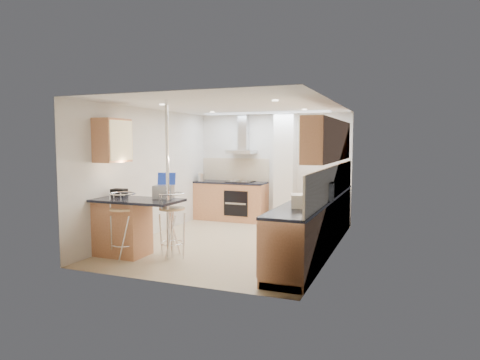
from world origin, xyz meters
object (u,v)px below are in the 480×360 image
at_px(microwave, 322,191).
at_px(bar_stool_near, 124,226).
at_px(bread_bin, 301,201).
at_px(bar_stool_end, 172,225).
at_px(laptop, 163,192).

height_order(microwave, bar_stool_near, microwave).
bearing_deg(bar_stool_near, bread_bin, 18.28).
relative_size(bar_stool_end, bread_bin, 2.99).
xyz_separation_m(laptop, bar_stool_end, (0.20, -0.07, -0.52)).
bearing_deg(bread_bin, bar_stool_near, 175.16).
xyz_separation_m(laptop, bread_bin, (2.26, 0.04, -0.03)).
height_order(laptop, bar_stool_end, laptop).
bearing_deg(bar_stool_end, microwave, -41.17).
bearing_deg(bar_stool_end, bar_stool_near, 143.66).
relative_size(microwave, bread_bin, 1.50).
xyz_separation_m(microwave, laptop, (-2.41, -0.90, -0.02)).
bearing_deg(laptop, microwave, 3.79).
bearing_deg(bread_bin, bar_stool_end, 168.42).
bearing_deg(laptop, bar_stool_end, -35.75).
relative_size(laptop, bar_stool_near, 0.29).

